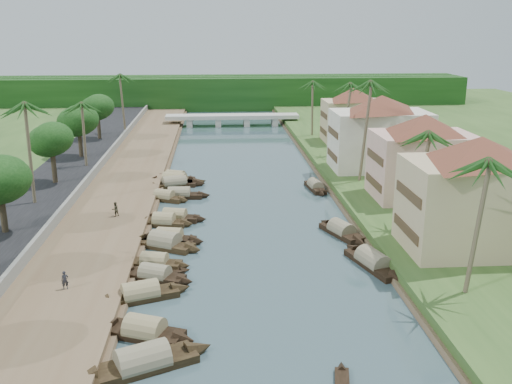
{
  "coord_description": "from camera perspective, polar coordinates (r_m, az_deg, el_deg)",
  "views": [
    {
      "loc": [
        -3.67,
        -48.27,
        20.42
      ],
      "look_at": [
        0.89,
        14.67,
        2.0
      ],
      "focal_mm": 40.0,
      "sensor_mm": 36.0,
      "label": 1
    }
  ],
  "objects": [
    {
      "name": "sampan_16",
      "position": [
        74.21,
        5.96,
        0.53
      ],
      "size": [
        2.29,
        7.54,
        1.87
      ],
      "rotation": [
        0.0,
        0.0,
        1.7
      ],
      "color": "black",
      "rests_on": "ground"
    },
    {
      "name": "left_bank",
      "position": [
        72.21,
        -13.8,
        -0.31
      ],
      "size": [
        10.0,
        180.0,
        0.8
      ],
      "primitive_type": "cube",
      "color": "brown",
      "rests_on": "ground"
    },
    {
      "name": "ground",
      "position": [
        52.54,
        0.19,
        -6.6
      ],
      "size": [
        220.0,
        220.0,
        0.0
      ],
      "primitive_type": "plane",
      "color": "#384E54",
      "rests_on": "ground"
    },
    {
      "name": "canoe_1",
      "position": [
        49.34,
        -9.35,
        -8.28
      ],
      "size": [
        5.01,
        3.24,
        0.85
      ],
      "rotation": [
        0.0,
        0.0,
        0.5
      ],
      "color": "black",
      "rests_on": "ground"
    },
    {
      "name": "palm_8",
      "position": [
        108.37,
        -13.32,
        11.17
      ],
      "size": [
        3.2,
        3.2,
        11.99
      ],
      "color": "brown",
      "rests_on": "ground"
    },
    {
      "name": "sampan_1",
      "position": [
        40.65,
        -11.05,
        -13.54
      ],
      "size": [
        7.7,
        4.48,
        2.26
      ],
      "rotation": [
        0.0,
        0.0,
        -0.39
      ],
      "color": "black",
      "rests_on": "ground"
    },
    {
      "name": "bridge",
      "position": [
        121.77,
        -2.38,
        7.42
      ],
      "size": [
        28.0,
        4.0,
        2.4
      ],
      "color": "#B0AFA5",
      "rests_on": "ground"
    },
    {
      "name": "sampan_5",
      "position": [
        56.46,
        -8.64,
        -4.67
      ],
      "size": [
        7.26,
        3.19,
        2.25
      ],
      "rotation": [
        0.0,
        0.0,
        -0.21
      ],
      "color": "black",
      "rests_on": "ground"
    },
    {
      "name": "palm_2",
      "position": [
        72.77,
        10.93,
        10.47
      ],
      "size": [
        3.2,
        3.2,
        14.11
      ],
      "color": "brown",
      "rests_on": "ground"
    },
    {
      "name": "treeline",
      "position": [
        149.23,
        -2.75,
        9.93
      ],
      "size": [
        120.0,
        14.0,
        8.0
      ],
      "color": "#10330E",
      "rests_on": "ground"
    },
    {
      "name": "sampan_11",
      "position": [
        76.99,
        -8.14,
        1.05
      ],
      "size": [
        8.98,
        4.16,
        2.48
      ],
      "rotation": [
        0.0,
        0.0,
        -0.26
      ],
      "color": "black",
      "rests_on": "ground"
    },
    {
      "name": "tree_4",
      "position": [
        89.53,
        -17.34,
        6.77
      ],
      "size": [
        5.39,
        5.39,
        7.67
      ],
      "color": "#473A29",
      "rests_on": "ground"
    },
    {
      "name": "sampan_12",
      "position": [
        75.92,
        -8.16,
        0.82
      ],
      "size": [
        9.03,
        4.41,
        2.14
      ],
      "rotation": [
        0.0,
        0.0,
        0.33
      ],
      "color": "black",
      "rests_on": "ground"
    },
    {
      "name": "sampan_13",
      "position": [
        79.01,
        -8.08,
        1.44
      ],
      "size": [
        7.36,
        4.21,
        2.04
      ],
      "rotation": [
        0.0,
        0.0,
        -0.39
      ],
      "color": "black",
      "rests_on": "ground"
    },
    {
      "name": "sampan_4",
      "position": [
        51.24,
        -10.11,
        -6.98
      ],
      "size": [
        6.75,
        2.9,
        1.92
      ],
      "rotation": [
        0.0,
        0.0,
        -0.23
      ],
      "color": "black",
      "rests_on": "ground"
    },
    {
      "name": "building_distant",
      "position": [
        100.2,
        9.65,
        7.7
      ],
      "size": [
        12.62,
        12.62,
        9.2
      ],
      "color": "tan",
      "rests_on": "right_bank"
    },
    {
      "name": "sampan_9",
      "position": [
        70.87,
        -7.69,
        -0.28
      ],
      "size": [
        7.97,
        1.92,
        2.03
      ],
      "rotation": [
        0.0,
        0.0,
        -0.04
      ],
      "color": "black",
      "rests_on": "ground"
    },
    {
      "name": "palm_7",
      "position": [
        104.13,
        5.75,
        10.75
      ],
      "size": [
        3.2,
        3.2,
        11.13
      ],
      "color": "brown",
      "rests_on": "ground"
    },
    {
      "name": "person_far",
      "position": [
        62.78,
        -13.9,
        -1.68
      ],
      "size": [
        0.97,
        0.95,
        1.58
      ],
      "primitive_type": "imported",
      "rotation": [
        0.0,
        0.0,
        3.86
      ],
      "color": "#383527",
      "rests_on": "left_bank"
    },
    {
      "name": "sampan_3",
      "position": [
        48.76,
        -10.06,
        -8.23
      ],
      "size": [
        7.15,
        4.14,
        1.96
      ],
      "rotation": [
        0.0,
        0.0,
        -0.4
      ],
      "color": "black",
      "rests_on": "ground"
    },
    {
      "name": "palm_3",
      "position": [
        88.46,
        8.88,
        10.45
      ],
      "size": [
        3.2,
        3.2,
        12.35
      ],
      "color": "brown",
      "rests_on": "ground"
    },
    {
      "name": "building_far",
      "position": [
        80.8,
        12.28,
        5.9
      ],
      "size": [
        15.59,
        15.59,
        10.2
      ],
      "color": "silver",
      "rests_on": "right_bank"
    },
    {
      "name": "sampan_8",
      "position": [
        61.4,
        -9.18,
        -2.96
      ],
      "size": [
        6.72,
        2.93,
        2.06
      ],
      "rotation": [
        0.0,
        0.0,
        -0.22
      ],
      "color": "black",
      "rests_on": "ground"
    },
    {
      "name": "building_mid",
      "position": [
        68.13,
        16.31,
        3.51
      ],
      "size": [
        14.11,
        14.11,
        9.7
      ],
      "color": "#E2A9A0",
      "rests_on": "right_bank"
    },
    {
      "name": "sampan_7",
      "position": [
        62.75,
        -8.11,
        -2.49
      ],
      "size": [
        7.41,
        3.04,
        1.97
      ],
      "rotation": [
        0.0,
        0.0,
        -0.22
      ],
      "color": "black",
      "rests_on": "ground"
    },
    {
      "name": "sampan_10",
      "position": [
        70.11,
        -9.15,
        -0.53
      ],
      "size": [
        6.68,
        4.12,
        1.9
      ],
      "rotation": [
        0.0,
        0.0,
        -0.44
      ],
      "color": "black",
      "rests_on": "ground"
    },
    {
      "name": "sampan_6",
      "position": [
        55.4,
        -9.1,
        -5.11
      ],
      "size": [
        7.99,
        5.37,
        2.38
      ],
      "rotation": [
        0.0,
        0.0,
        -0.48
      ],
      "color": "black",
      "rests_on": "ground"
    },
    {
      "name": "sampan_2",
      "position": [
        45.71,
        -11.47,
        -10.03
      ],
      "size": [
        8.23,
        4.26,
        2.16
      ],
      "rotation": [
        0.0,
        0.0,
        0.34
      ],
      "color": "black",
      "rests_on": "ground"
    },
    {
      "name": "person_near",
      "position": [
        46.93,
        -18.57,
        -8.36
      ],
      "size": [
        0.62,
        0.49,
        1.48
      ],
      "primitive_type": "imported",
      "rotation": [
        0.0,
        0.0,
        0.29
      ],
      "color": "#222329",
      "rests_on": "left_bank"
    },
    {
      "name": "retaining_wall",
      "position": [
        72.79,
        -17.11,
        0.35
      ],
      "size": [
        0.4,
        180.0,
        1.1
      ],
      "primitive_type": "cube",
      "color": "slate",
      "rests_on": "left_bank"
    },
    {
      "name": "canoe_2",
      "position": [
        72.59,
        -8.55,
        -0.17
      ],
      "size": [
        5.99,
        2.23,
        0.87
      ],
      "rotation": [
        0.0,
        0.0,
        -0.24
      ],
      "color": "black",
      "rests_on": "ground"
    },
    {
      "name": "sampan_0",
      "position": [
        37.38,
        -11.24,
        -16.42
      ],
      "size": [
        9.38,
        5.58,
        2.45
      ],
      "rotation": [
        0.0,
        0.0,
        0.42
      ],
      "color": "black",
      "rests_on": "ground"
    },
    {
      "name": "building_near",
      "position": [
        53.4,
        21.14,
        -0.09
      ],
      "size": [
        14.85,
        14.85,
        10.2
      ],
      "color": "tan",
      "rests_on": "right_bank"
    },
    {
      "name": "palm_0",
      "position": [
        43.15,
        21.64,
        2.54
      ],
      "size": [
        3.2,
        3.2,
        11.62
      ],
      "color": "brown",
      "rests_on": "ground"
    },
    {
      "name": "right_bank",
      "position": [
        74.62,
        13.71,
        0.39
      ],
      "size": [
        16.0,
        180.0,
        1.2
      ],
      "primitive_type": "cube",
      "color": "#2F4E1F",
      "rests_on": "ground"
    },
    {
      "name": "tree_5",
      "position": [
        103.6,
        -15.58,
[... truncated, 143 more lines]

